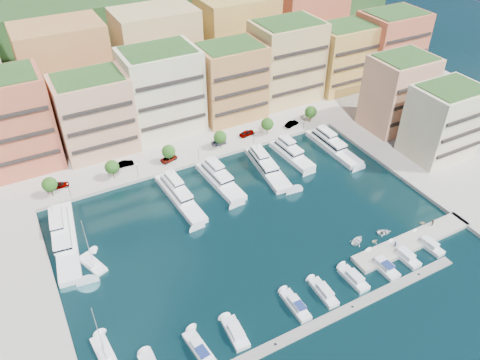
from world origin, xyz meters
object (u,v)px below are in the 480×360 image
Objects in this scene: yacht_6 at (331,145)px; person_1 at (432,223)px; lamppost_0 at (68,188)px; yacht_4 at (266,166)px; yacht_5 at (290,153)px; car_0 at (60,185)px; lamppost_2 at (198,151)px; tree_3 at (220,137)px; tender_3 at (422,223)px; yacht_2 at (178,194)px; car_2 at (169,159)px; tree_5 at (311,112)px; car_5 at (292,124)px; lamppost_1 at (137,168)px; car_3 at (219,142)px; person_0 at (395,244)px; sailboat_0 at (105,354)px; cruiser_1 at (200,350)px; tree_4 at (267,124)px; cruiser_8 at (404,256)px; yacht_3 at (219,178)px; tender_0 at (357,241)px; tree_2 at (169,151)px; yacht_0 at (64,236)px; car_1 at (126,164)px; cruiser_7 at (382,266)px; sailboat_2 at (93,264)px; lamppost_3 at (254,135)px; lamppost_4 at (304,121)px; cruiser_9 at (428,245)px; tree_0 at (50,184)px; car_4 at (247,133)px; cruiser_4 at (296,306)px; tender_1 at (374,241)px.

yacht_6 reaches higher than person_1.
person_1 is (73.37, -51.73, -1.90)m from lamppost_0.
person_1 is (22.23, -39.49, 0.84)m from yacht_4.
person_1 is at bearing -73.13° from yacht_5.
yacht_6 is at bearing -9.35° from lamppost_0.
lamppost_2 is at bearing -91.47° from car_0.
tree_3 is 59.53m from tender_3.
car_2 is (3.63, 15.77, 0.50)m from yacht_2.
tree_5 is 7.08m from car_5.
car_3 is at bearing 9.13° from lamppost_1.
yacht_5 is at bearing -31.84° from person_0.
cruiser_1 is at bearing -26.08° from sailboat_0.
car_2 is at bearing -87.38° from car_0.
lamppost_2 is (-24.00, -2.30, -0.92)m from tree_4.
cruiser_1 is 17.34m from sailboat_0.
cruiser_8 is at bearing 0.04° from cruiser_1.
yacht_3 is 5.30× the size of tender_0.
yacht_5 is (24.68, -9.89, -2.62)m from lamppost_2.
car_5 reaches higher than car_0.
tree_4 is 27.01m from yacht_3.
cruiser_8 is (-15.05, -58.09, -4.20)m from tree_5.
tree_2 is 1.19× the size of car_3.
car_3 is at bearing 40.21° from yacht_2.
person_0 is (65.05, -38.50, 0.67)m from yacht_0.
yacht_2 is at bearing -152.88° from car_1.
sailboat_2 is (-55.51, 30.38, -0.25)m from cruiser_7.
lamppost_0 is at bearing 180.00° from lamppost_3.
car_5 is (14.60, 50.18, 1.42)m from tender_0.
tender_3 is at bearing -1.04° from sailboat_0.
lamppost_4 is 0.15× the size of yacht_0.
cruiser_8 is at bearing -179.99° from cruiser_9.
tender_0 is (59.01, -49.33, -4.35)m from tree_0.
tree_5 is at bearing 82.41° from cruiser_9.
lamppost_4 is 0.83× the size of car_4.
cruiser_7 is at bearing 157.99° from tender_0.
tree_4 is 0.70× the size of cruiser_9.
cruiser_9 is at bearing -135.99° from car_1.
yacht_5 is 43.74m from person_1.
lamppost_4 is 2.26× the size of person_1.
car_4 reaches higher than cruiser_4.
tree_3 is at bearing 180.00° from tree_4.
yacht_0 and yacht_6 have the same top height.
tree_4 reaches higher than tender_0.
lamppost_1 is 0.32× the size of sailboat_0.
car_3 is (27.91, -2.39, -0.05)m from car_1.
tree_0 is 58.49m from car_4.
yacht_5 is 2.09× the size of cruiser_8.
cruiser_8 is at bearing -164.77° from car_3.
tender_1 is (62.66, -0.82, 0.12)m from sailboat_0.
car_0 is at bearing 50.55° from tree_0.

